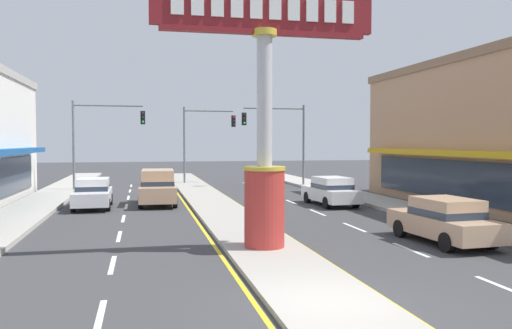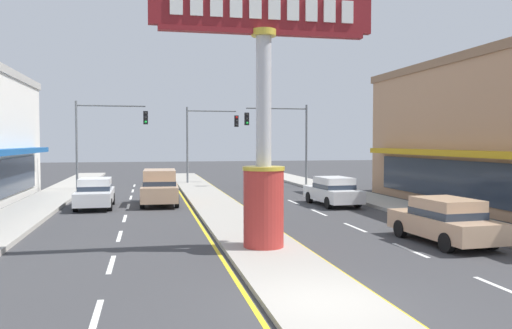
{
  "view_description": "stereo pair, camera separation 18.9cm",
  "coord_description": "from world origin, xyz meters",
  "px_view_note": "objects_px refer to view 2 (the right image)",
  "views": [
    {
      "loc": [
        -3.72,
        -9.88,
        3.41
      ],
      "look_at": [
        0.28,
        8.1,
        2.6
      ],
      "focal_mm": 36.14,
      "sensor_mm": 36.0,
      "label": 1
    },
    {
      "loc": [
        -3.53,
        -9.92,
        3.41
      ],
      "look_at": [
        0.28,
        8.1,
        2.6
      ],
      "focal_mm": 36.14,
      "sensor_mm": 36.0,
      "label": 2
    }
  ],
  "objects_px": {
    "traffic_light_median_far": "(206,132)",
    "sedan_near_right_lane": "(95,193)",
    "sedan_mid_left_lane": "(444,220)",
    "traffic_light_left_side": "(103,130)",
    "traffic_light_right_side": "(284,131)",
    "district_sign": "(264,120)",
    "suv_near_left_lane": "(160,187)",
    "sedan_far_right_lane": "(333,191)"
  },
  "relations": [
    {
      "from": "sedan_far_right_lane",
      "to": "district_sign",
      "type": "bearing_deg",
      "value": -120.56
    },
    {
      "from": "sedan_near_right_lane",
      "to": "sedan_mid_left_lane",
      "type": "height_order",
      "value": "same"
    },
    {
      "from": "sedan_far_right_lane",
      "to": "suv_near_left_lane",
      "type": "xyz_separation_m",
      "value": [
        -9.09,
        2.23,
        0.2
      ]
    },
    {
      "from": "traffic_light_median_far",
      "to": "traffic_light_right_side",
      "type": "bearing_deg",
      "value": -37.85
    },
    {
      "from": "suv_near_left_lane",
      "to": "traffic_light_right_side",
      "type": "bearing_deg",
      "value": 43.65
    },
    {
      "from": "traffic_light_right_side",
      "to": "district_sign",
      "type": "bearing_deg",
      "value": -106.64
    },
    {
      "from": "traffic_light_median_far",
      "to": "sedan_mid_left_lane",
      "type": "xyz_separation_m",
      "value": [
        5.09,
        -25.93,
        -3.41
      ]
    },
    {
      "from": "traffic_light_median_far",
      "to": "sedan_far_right_lane",
      "type": "relative_size",
      "value": 1.41
    },
    {
      "from": "sedan_mid_left_lane",
      "to": "district_sign",
      "type": "bearing_deg",
      "value": 179.2
    },
    {
      "from": "district_sign",
      "to": "traffic_light_median_far",
      "type": "relative_size",
      "value": 1.31
    },
    {
      "from": "traffic_light_median_far",
      "to": "suv_near_left_lane",
      "type": "relative_size",
      "value": 1.33
    },
    {
      "from": "traffic_light_left_side",
      "to": "sedan_mid_left_lane",
      "type": "bearing_deg",
      "value": -59.31
    },
    {
      "from": "traffic_light_left_side",
      "to": "suv_near_left_lane",
      "type": "xyz_separation_m",
      "value": [
        3.59,
        -8.54,
        -3.26
      ]
    },
    {
      "from": "sedan_far_right_lane",
      "to": "sedan_mid_left_lane",
      "type": "xyz_separation_m",
      "value": [
        0.0,
        -10.58,
        0.0
      ]
    },
    {
      "from": "sedan_far_right_lane",
      "to": "traffic_light_median_far",
      "type": "bearing_deg",
      "value": 108.34
    },
    {
      "from": "traffic_light_right_side",
      "to": "traffic_light_median_far",
      "type": "xyz_separation_m",
      "value": [
        -5.37,
        4.17,
        -0.05
      ]
    },
    {
      "from": "sedan_mid_left_lane",
      "to": "sedan_near_right_lane",
      "type": "bearing_deg",
      "value": 135.58
    },
    {
      "from": "traffic_light_left_side",
      "to": "traffic_light_median_far",
      "type": "xyz_separation_m",
      "value": [
        7.59,
        4.57,
        -0.05
      ]
    },
    {
      "from": "traffic_light_median_far",
      "to": "sedan_mid_left_lane",
      "type": "bearing_deg",
      "value": -78.9
    },
    {
      "from": "traffic_light_right_side",
      "to": "sedan_near_right_lane",
      "type": "height_order",
      "value": "traffic_light_right_side"
    },
    {
      "from": "suv_near_left_lane",
      "to": "sedan_mid_left_lane",
      "type": "xyz_separation_m",
      "value": [
        9.09,
        -12.82,
        -0.2
      ]
    },
    {
      "from": "traffic_light_median_far",
      "to": "sedan_far_right_lane",
      "type": "xyz_separation_m",
      "value": [
        5.09,
        -15.34,
        -3.41
      ]
    },
    {
      "from": "traffic_light_left_side",
      "to": "sedan_near_right_lane",
      "type": "bearing_deg",
      "value": -88.23
    },
    {
      "from": "traffic_light_median_far",
      "to": "sedan_mid_left_lane",
      "type": "relative_size",
      "value": 1.41
    },
    {
      "from": "traffic_light_median_far",
      "to": "suv_near_left_lane",
      "type": "bearing_deg",
      "value": -106.97
    },
    {
      "from": "sedan_far_right_lane",
      "to": "traffic_light_left_side",
      "type": "bearing_deg",
      "value": 139.64
    },
    {
      "from": "district_sign",
      "to": "sedan_near_right_lane",
      "type": "distance_m",
      "value": 13.95
    },
    {
      "from": "traffic_light_right_side",
      "to": "sedan_near_right_lane",
      "type": "bearing_deg",
      "value": -142.81
    },
    {
      "from": "sedan_far_right_lane",
      "to": "suv_near_left_lane",
      "type": "relative_size",
      "value": 0.94
    },
    {
      "from": "suv_near_left_lane",
      "to": "sedan_mid_left_lane",
      "type": "relative_size",
      "value": 1.06
    },
    {
      "from": "traffic_light_median_far",
      "to": "sedan_near_right_lane",
      "type": "distance_m",
      "value": 15.97
    },
    {
      "from": "traffic_light_median_far",
      "to": "sedan_near_right_lane",
      "type": "xyz_separation_m",
      "value": [
        -7.3,
        -13.79,
        -3.41
      ]
    },
    {
      "from": "sedan_near_right_lane",
      "to": "sedan_far_right_lane",
      "type": "relative_size",
      "value": 0.98
    },
    {
      "from": "traffic_light_left_side",
      "to": "traffic_light_median_far",
      "type": "relative_size",
      "value": 1.0
    },
    {
      "from": "traffic_light_left_side",
      "to": "traffic_light_right_side",
      "type": "bearing_deg",
      "value": 1.77
    },
    {
      "from": "traffic_light_right_side",
      "to": "suv_near_left_lane",
      "type": "xyz_separation_m",
      "value": [
        -9.37,
        -8.94,
        -3.26
      ]
    },
    {
      "from": "sedan_near_right_lane",
      "to": "suv_near_left_lane",
      "type": "distance_m",
      "value": 3.38
    },
    {
      "from": "traffic_light_right_side",
      "to": "sedan_mid_left_lane",
      "type": "relative_size",
      "value": 1.41
    },
    {
      "from": "traffic_light_right_side",
      "to": "sedan_near_right_lane",
      "type": "xyz_separation_m",
      "value": [
        -12.67,
        -9.61,
        -3.46
      ]
    },
    {
      "from": "sedan_far_right_lane",
      "to": "sedan_mid_left_lane",
      "type": "height_order",
      "value": "same"
    },
    {
      "from": "sedan_near_right_lane",
      "to": "suv_near_left_lane",
      "type": "height_order",
      "value": "suv_near_left_lane"
    },
    {
      "from": "traffic_light_right_side",
      "to": "suv_near_left_lane",
      "type": "relative_size",
      "value": 1.33
    }
  ]
}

